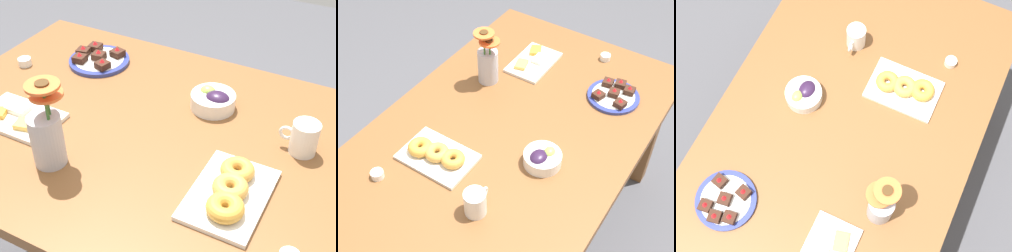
% 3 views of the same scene
% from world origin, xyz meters
% --- Properties ---
extents(dining_table, '(1.60, 1.00, 0.74)m').
position_xyz_m(dining_table, '(0.00, 0.00, 0.65)').
color(dining_table, brown).
rests_on(dining_table, ground_plane).
extents(coffee_mug, '(0.11, 0.08, 0.10)m').
position_xyz_m(coffee_mug, '(-0.37, -0.12, 0.79)').
color(coffee_mug, white).
rests_on(coffee_mug, dining_table).
extents(grape_bowl, '(0.14, 0.14, 0.07)m').
position_xyz_m(grape_bowl, '(-0.06, -0.20, 0.77)').
color(grape_bowl, white).
rests_on(grape_bowl, dining_table).
extents(cheese_platter, '(0.26, 0.17, 0.03)m').
position_xyz_m(cheese_platter, '(0.45, 0.14, 0.75)').
color(cheese_platter, white).
rests_on(cheese_platter, dining_table).
extents(croissant_platter, '(0.19, 0.28, 0.05)m').
position_xyz_m(croissant_platter, '(-0.26, 0.15, 0.76)').
color(croissant_platter, white).
rests_on(croissant_platter, dining_table).
extents(jam_cup_honey, '(0.05, 0.05, 0.03)m').
position_xyz_m(jam_cup_honey, '(0.67, -0.13, 0.76)').
color(jam_cup_honey, white).
rests_on(jam_cup_honey, dining_table).
extents(dessert_plate, '(0.22, 0.22, 0.05)m').
position_xyz_m(dessert_plate, '(0.44, -0.27, 0.75)').
color(dessert_plate, navy).
rests_on(dessert_plate, dining_table).
extents(flower_vase, '(0.11, 0.11, 0.27)m').
position_xyz_m(flower_vase, '(0.24, 0.25, 0.84)').
color(flower_vase, '#B2B2BC').
rests_on(flower_vase, dining_table).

